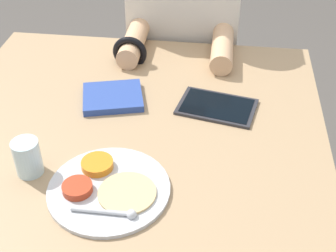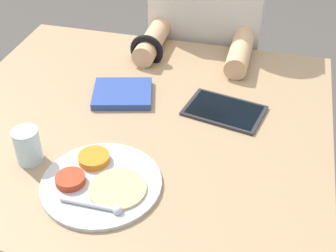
# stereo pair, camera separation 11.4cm
# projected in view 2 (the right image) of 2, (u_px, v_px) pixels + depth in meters

# --- Properties ---
(dining_table) EXTENTS (1.03, 0.95, 0.77)m
(dining_table) POSITION_uv_depth(u_px,v_px,m) (140.00, 216.00, 1.49)
(dining_table) COLOR #9E7F5B
(dining_table) RESTS_ON ground_plane
(thali_tray) EXTENTS (0.28, 0.28, 0.03)m
(thali_tray) POSITION_uv_depth(u_px,v_px,m) (99.00, 181.00, 1.06)
(thali_tray) COLOR #B7BABF
(thali_tray) RESTS_ON dining_table
(red_notebook) EXTENTS (0.20, 0.18, 0.02)m
(red_notebook) POSITION_uv_depth(u_px,v_px,m) (123.00, 94.00, 1.34)
(red_notebook) COLOR silver
(red_notebook) RESTS_ON dining_table
(tablet_device) EXTENTS (0.23, 0.18, 0.01)m
(tablet_device) POSITION_uv_depth(u_px,v_px,m) (224.00, 111.00, 1.29)
(tablet_device) COLOR #28282D
(tablet_device) RESTS_ON dining_table
(person_diner) EXTENTS (0.39, 0.44, 1.26)m
(person_diner) POSITION_uv_depth(u_px,v_px,m) (205.00, 69.00, 1.80)
(person_diner) COLOR black
(person_diner) RESTS_ON ground_plane
(drinking_glass) EXTENTS (0.06, 0.06, 0.09)m
(drinking_glass) POSITION_uv_depth(u_px,v_px,m) (28.00, 146.00, 1.11)
(drinking_glass) COLOR silver
(drinking_glass) RESTS_ON dining_table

